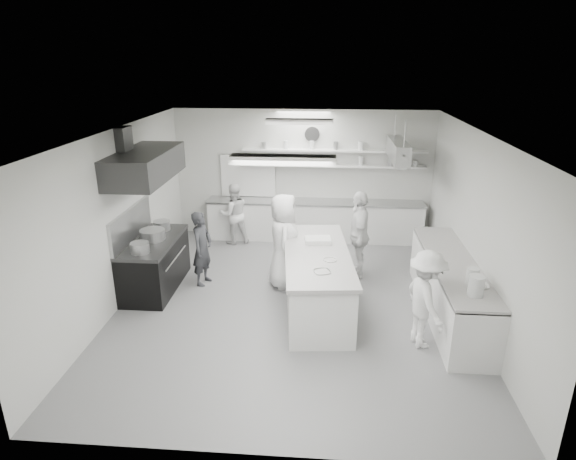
# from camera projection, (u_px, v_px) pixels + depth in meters

# --- Properties ---
(floor) EXTENTS (6.00, 7.00, 0.02)m
(floor) POSITION_uv_depth(u_px,v_px,m) (292.00, 303.00, 8.57)
(floor) COLOR gray
(floor) RESTS_ON ground
(ceiling) EXTENTS (6.00, 7.00, 0.02)m
(ceiling) POSITION_uv_depth(u_px,v_px,m) (293.00, 132.00, 7.54)
(ceiling) COLOR white
(ceiling) RESTS_ON wall_back
(wall_back) EXTENTS (6.00, 0.04, 3.00)m
(wall_back) POSITION_uv_depth(u_px,v_px,m) (303.00, 174.00, 11.34)
(wall_back) COLOR silver
(wall_back) RESTS_ON floor
(wall_front) EXTENTS (6.00, 0.04, 3.00)m
(wall_front) POSITION_uv_depth(u_px,v_px,m) (268.00, 338.00, 4.78)
(wall_front) COLOR silver
(wall_front) RESTS_ON floor
(wall_left) EXTENTS (0.04, 7.00, 3.00)m
(wall_left) POSITION_uv_depth(u_px,v_px,m) (119.00, 218.00, 8.28)
(wall_left) COLOR silver
(wall_left) RESTS_ON floor
(wall_right) EXTENTS (0.04, 7.00, 3.00)m
(wall_right) POSITION_uv_depth(u_px,v_px,m) (476.00, 228.00, 7.84)
(wall_right) COLOR silver
(wall_right) RESTS_ON floor
(stove) EXTENTS (0.80, 1.80, 0.90)m
(stove) POSITION_uv_depth(u_px,v_px,m) (155.00, 265.00, 8.98)
(stove) COLOR black
(stove) RESTS_ON floor
(exhaust_hood) EXTENTS (0.85, 2.00, 0.50)m
(exhaust_hood) POSITION_uv_depth(u_px,v_px,m) (145.00, 165.00, 8.34)
(exhaust_hood) COLOR #313132
(exhaust_hood) RESTS_ON wall_left
(back_counter) EXTENTS (5.00, 0.60, 0.92)m
(back_counter) POSITION_uv_depth(u_px,v_px,m) (315.00, 221.00, 11.39)
(back_counter) COLOR silver
(back_counter) RESTS_ON floor
(shelf_lower) EXTENTS (4.20, 0.26, 0.04)m
(shelf_lower) POSITION_uv_depth(u_px,v_px,m) (333.00, 166.00, 11.08)
(shelf_lower) COLOR silver
(shelf_lower) RESTS_ON wall_back
(shelf_upper) EXTENTS (4.20, 0.26, 0.04)m
(shelf_upper) POSITION_uv_depth(u_px,v_px,m) (334.00, 150.00, 10.96)
(shelf_upper) COLOR silver
(shelf_upper) RESTS_ON wall_back
(pass_through_window) EXTENTS (1.30, 0.04, 1.00)m
(pass_through_window) POSITION_uv_depth(u_px,v_px,m) (248.00, 176.00, 11.43)
(pass_through_window) COLOR black
(pass_through_window) RESTS_ON wall_back
(wall_clock) EXTENTS (0.32, 0.05, 0.32)m
(wall_clock) POSITION_uv_depth(u_px,v_px,m) (312.00, 134.00, 10.96)
(wall_clock) COLOR silver
(wall_clock) RESTS_ON wall_back
(right_counter) EXTENTS (0.74, 3.30, 0.94)m
(right_counter) POSITION_uv_depth(u_px,v_px,m) (450.00, 289.00, 8.03)
(right_counter) COLOR silver
(right_counter) RESTS_ON floor
(pot_rack) EXTENTS (0.30, 1.60, 0.40)m
(pot_rack) POSITION_uv_depth(u_px,v_px,m) (398.00, 150.00, 9.89)
(pot_rack) COLOR #A7A8A9
(pot_rack) RESTS_ON ceiling
(light_fixture_front) EXTENTS (1.30, 0.25, 0.10)m
(light_fixture_front) POSITION_uv_depth(u_px,v_px,m) (283.00, 160.00, 5.88)
(light_fixture_front) COLOR silver
(light_fixture_front) RESTS_ON ceiling
(light_fixture_rear) EXTENTS (1.30, 0.25, 0.10)m
(light_fixture_rear) POSITION_uv_depth(u_px,v_px,m) (299.00, 122.00, 9.25)
(light_fixture_rear) COLOR silver
(light_fixture_rear) RESTS_ON ceiling
(prep_island) EXTENTS (1.25, 2.76, 0.98)m
(prep_island) POSITION_uv_depth(u_px,v_px,m) (317.00, 282.00, 8.24)
(prep_island) COLOR silver
(prep_island) RESTS_ON floor
(stove_pot) EXTENTS (0.45, 0.45, 0.24)m
(stove_pot) POSITION_uv_depth(u_px,v_px,m) (153.00, 236.00, 8.82)
(stove_pot) COLOR #A7A8A9
(stove_pot) RESTS_ON stove
(cook_stove) EXTENTS (0.46, 0.59, 1.44)m
(cook_stove) POSITION_uv_depth(u_px,v_px,m) (202.00, 248.00, 9.06)
(cook_stove) COLOR #2C2D31
(cook_stove) RESTS_ON floor
(cook_back) EXTENTS (0.84, 0.76, 1.42)m
(cook_back) POSITION_uv_depth(u_px,v_px,m) (234.00, 214.00, 11.07)
(cook_back) COLOR white
(cook_back) RESTS_ON floor
(cook_island_left) EXTENTS (0.67, 0.94, 1.80)m
(cook_island_left) POSITION_uv_depth(u_px,v_px,m) (284.00, 241.00, 8.93)
(cook_island_left) COLOR white
(cook_island_left) RESTS_ON floor
(cook_island_right) EXTENTS (0.48, 1.04, 1.73)m
(cook_island_right) POSITION_uv_depth(u_px,v_px,m) (359.00, 234.00, 9.35)
(cook_island_right) COLOR white
(cook_island_right) RESTS_ON floor
(cook_right) EXTENTS (0.79, 1.09, 1.52)m
(cook_right) POSITION_uv_depth(u_px,v_px,m) (426.00, 299.00, 7.08)
(cook_right) COLOR white
(cook_right) RESTS_ON floor
(bowl_island_a) EXTENTS (0.33, 0.33, 0.06)m
(bowl_island_a) POSITION_uv_depth(u_px,v_px,m) (322.00, 273.00, 7.35)
(bowl_island_a) COLOR #A7A8A9
(bowl_island_a) RESTS_ON prep_island
(bowl_island_b) EXTENTS (0.24, 0.24, 0.07)m
(bowl_island_b) POSITION_uv_depth(u_px,v_px,m) (330.00, 261.00, 7.75)
(bowl_island_b) COLOR silver
(bowl_island_b) RESTS_ON prep_island
(bowl_right) EXTENTS (0.26, 0.26, 0.06)m
(bowl_right) POSITION_uv_depth(u_px,v_px,m) (479.00, 286.00, 7.02)
(bowl_right) COLOR silver
(bowl_right) RESTS_ON right_counter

